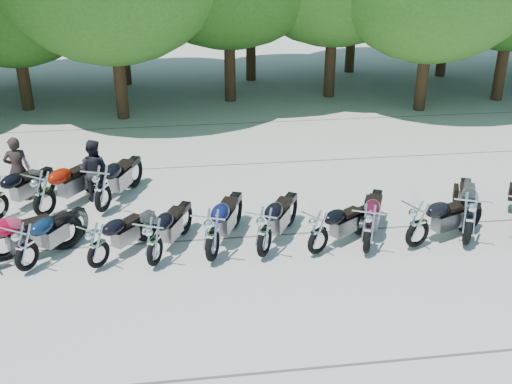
{
  "coord_description": "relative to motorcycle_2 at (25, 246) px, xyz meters",
  "views": [
    {
      "loc": [
        -1.61,
        -10.34,
        6.42
      ],
      "look_at": [
        0.0,
        1.5,
        1.1
      ],
      "focal_mm": 42.0,
      "sensor_mm": 36.0,
      "label": 1
    }
  ],
  "objects": [
    {
      "name": "ground",
      "position": [
        4.75,
        -0.6,
        -0.61
      ],
      "size": [
        90.0,
        90.0,
        0.0
      ],
      "primitive_type": "plane",
      "color": "gray",
      "rests_on": "ground"
    },
    {
      "name": "motorcycle_2",
      "position": [
        0.0,
        0.0,
        0.0
      ],
      "size": [
        1.67,
        2.18,
        1.21
      ],
      "primitive_type": null,
      "rotation": [
        0.0,
        0.0,
        2.6
      ],
      "color": "#0B1B32",
      "rests_on": "ground"
    },
    {
      "name": "motorcycle_3",
      "position": [
        1.41,
        -0.07,
        -0.03
      ],
      "size": [
        1.76,
        1.96,
        1.15
      ],
      "primitive_type": null,
      "rotation": [
        0.0,
        0.0,
        2.46
      ],
      "color": "black",
      "rests_on": "ground"
    },
    {
      "name": "motorcycle_4",
      "position": [
        2.54,
        -0.14,
        0.01
      ],
      "size": [
        1.48,
        2.26,
        1.23
      ],
      "primitive_type": null,
      "rotation": [
        0.0,
        0.0,
        2.73
      ],
      "color": "black",
      "rests_on": "ground"
    },
    {
      "name": "motorcycle_5",
      "position": [
        3.71,
        -0.12,
        0.07
      ],
      "size": [
        1.55,
        2.49,
        1.35
      ],
      "primitive_type": null,
      "rotation": [
        0.0,
        0.0,
        2.77
      ],
      "color": "#0D113C",
      "rests_on": "ground"
    },
    {
      "name": "motorcycle_6",
      "position": [
        4.8,
        -0.08,
        0.04
      ],
      "size": [
        1.74,
        2.35,
        1.3
      ],
      "primitive_type": null,
      "rotation": [
        0.0,
        0.0,
        2.63
      ],
      "color": "black",
      "rests_on": "ground"
    },
    {
      "name": "motorcycle_7",
      "position": [
        5.94,
        -0.13,
        -0.03
      ],
      "size": [
        2.06,
        1.67,
        1.16
      ],
      "primitive_type": null,
      "rotation": [
        0.0,
        0.0,
        2.16
      ],
      "color": "black",
      "rests_on": "ground"
    },
    {
      "name": "motorcycle_8",
      "position": [
        6.99,
        -0.21,
        0.03
      ],
      "size": [
        1.56,
        2.35,
        1.28
      ],
      "primitive_type": null,
      "rotation": [
        0.0,
        0.0,
        2.72
      ],
      "color": "#3C081A",
      "rests_on": "ground"
    },
    {
      "name": "motorcycle_9",
      "position": [
        8.11,
        -0.14,
        0.02
      ],
      "size": [
        2.31,
        1.48,
        1.26
      ],
      "primitive_type": null,
      "rotation": [
        0.0,
        0.0,
        1.97
      ],
      "color": "black",
      "rests_on": "ground"
    },
    {
      "name": "motorcycle_10",
      "position": [
        9.23,
        -0.17,
        0.1
      ],
      "size": [
        1.68,
        2.59,
        1.41
      ],
      "primitive_type": null,
      "rotation": [
        0.0,
        0.0,
        2.74
      ],
      "color": "black",
      "rests_on": "ground"
    },
    {
      "name": "motorcycle_14",
      "position": [
        -0.09,
        2.48,
        0.07
      ],
      "size": [
        1.96,
        2.39,
        1.36
      ],
      "primitive_type": null,
      "rotation": [
        0.0,
        0.0,
        2.54
      ],
      "color": "maroon",
      "rests_on": "ground"
    },
    {
      "name": "motorcycle_15",
      "position": [
        1.25,
        2.56,
        0.08
      ],
      "size": [
        1.6,
        2.53,
        1.37
      ],
      "primitive_type": null,
      "rotation": [
        0.0,
        0.0,
        2.76
      ],
      "color": "black",
      "rests_on": "ground"
    },
    {
      "name": "rider_0",
      "position": [
        -0.91,
        3.65,
        0.24
      ],
      "size": [
        0.67,
        0.49,
        1.7
      ],
      "primitive_type": "imported",
      "rotation": [
        0.0,
        0.0,
        3.29
      ],
      "color": "black",
      "rests_on": "ground"
    },
    {
      "name": "rider_1",
      "position": [
        0.98,
        3.44,
        0.2
      ],
      "size": [
        0.94,
        0.83,
        1.61
      ],
      "primitive_type": "imported",
      "rotation": [
        0.0,
        0.0,
        2.81
      ],
      "color": "black",
      "rests_on": "ground"
    }
  ]
}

